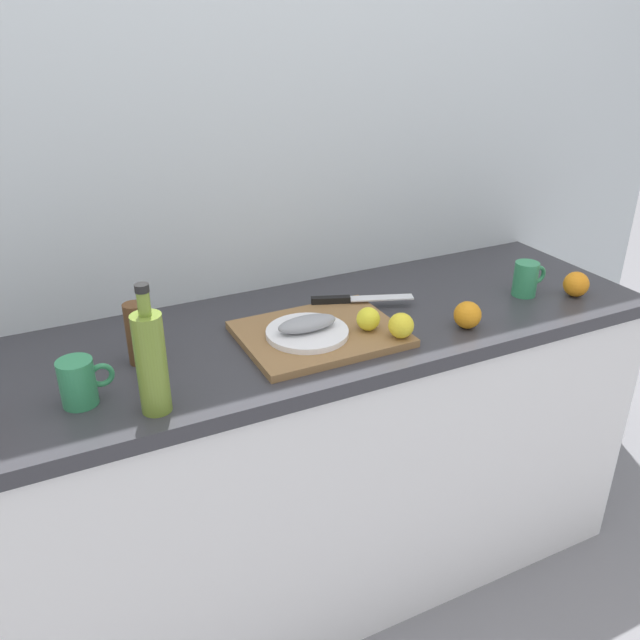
% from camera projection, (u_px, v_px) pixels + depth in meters
% --- Properties ---
extents(ground_plane, '(12.00, 12.00, 0.00)m').
position_uv_depth(ground_plane, '(307.00, 575.00, 2.12)').
color(ground_plane, slate).
extents(back_wall, '(3.20, 0.05, 2.50)m').
position_uv_depth(back_wall, '(254.00, 172.00, 1.84)').
color(back_wall, silver).
rests_on(back_wall, ground_plane).
extents(kitchen_counter, '(2.00, 0.60, 0.90)m').
position_uv_depth(kitchen_counter, '(306.00, 464.00, 1.93)').
color(kitchen_counter, white).
rests_on(kitchen_counter, ground_plane).
extents(cutting_board, '(0.40, 0.32, 0.02)m').
position_uv_depth(cutting_board, '(320.00, 334.00, 1.68)').
color(cutting_board, olive).
rests_on(cutting_board, kitchen_counter).
extents(white_plate, '(0.21, 0.21, 0.01)m').
position_uv_depth(white_plate, '(307.00, 333.00, 1.65)').
color(white_plate, white).
rests_on(white_plate, cutting_board).
extents(fish_fillet, '(0.16, 0.07, 0.04)m').
position_uv_depth(fish_fillet, '(307.00, 324.00, 1.64)').
color(fish_fillet, gray).
rests_on(fish_fillet, white_plate).
extents(chef_knife, '(0.28, 0.13, 0.02)m').
position_uv_depth(chef_knife, '(349.00, 299.00, 1.83)').
color(chef_knife, silver).
rests_on(chef_knife, cutting_board).
extents(lemon_0, '(0.06, 0.06, 0.06)m').
position_uv_depth(lemon_0, '(368.00, 319.00, 1.67)').
color(lemon_0, yellow).
rests_on(lemon_0, cutting_board).
extents(lemon_1, '(0.06, 0.06, 0.06)m').
position_uv_depth(lemon_1, '(401.00, 325.00, 1.63)').
color(lemon_1, yellow).
rests_on(lemon_1, cutting_board).
extents(olive_oil_bottle, '(0.06, 0.06, 0.29)m').
position_uv_depth(olive_oil_bottle, '(151.00, 361.00, 1.33)').
color(olive_oil_bottle, olive).
rests_on(olive_oil_bottle, kitchen_counter).
extents(coffee_mug_0, '(0.11, 0.07, 0.10)m').
position_uv_depth(coffee_mug_0, '(526.00, 279.00, 1.91)').
color(coffee_mug_0, '#338C59').
rests_on(coffee_mug_0, kitchen_counter).
extents(coffee_mug_1, '(0.12, 0.08, 0.10)m').
position_uv_depth(coffee_mug_1, '(79.00, 382.00, 1.38)').
color(coffee_mug_1, '#338C59').
rests_on(coffee_mug_1, kitchen_counter).
extents(orange_0, '(0.07, 0.07, 0.07)m').
position_uv_depth(orange_0, '(467.00, 315.00, 1.72)').
color(orange_0, orange).
rests_on(orange_0, kitchen_counter).
extents(orange_1, '(0.07, 0.07, 0.07)m').
position_uv_depth(orange_1, '(576.00, 284.00, 1.91)').
color(orange_1, orange).
rests_on(orange_1, kitchen_counter).
extents(pepper_mill, '(0.05, 0.05, 0.15)m').
position_uv_depth(pepper_mill, '(137.00, 334.00, 1.54)').
color(pepper_mill, brown).
rests_on(pepper_mill, kitchen_counter).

